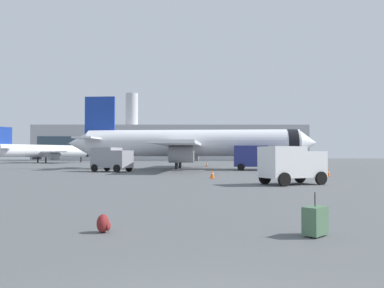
{
  "coord_description": "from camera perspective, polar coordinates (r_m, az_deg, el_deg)",
  "views": [
    {
      "loc": [
        -0.1,
        -4.0,
        2.04
      ],
      "look_at": [
        0.1,
        30.39,
        3.0
      ],
      "focal_mm": 35.83,
      "sensor_mm": 36.0,
      "label": 1
    }
  ],
  "objects": [
    {
      "name": "safety_cone_outer",
      "position": [
        66.09,
        2.24,
        -3.05
      ],
      "size": [
        0.44,
        0.44,
        0.74
      ],
      "color": "#F2590C",
      "rests_on": "ground"
    },
    {
      "name": "airplane_taxiing",
      "position": [
        102.13,
        -20.75,
        -1.0
      ],
      "size": [
        22.17,
        24.09,
        8.39
      ],
      "color": "white",
      "rests_on": "ground"
    },
    {
      "name": "airplane_at_gate",
      "position": [
        54.68,
        -0.21,
        0.1
      ],
      "size": [
        35.77,
        32.28,
        10.5
      ],
      "color": "white",
      "rests_on": "ground"
    },
    {
      "name": "cargo_van",
      "position": [
        27.04,
        14.64,
        -2.8
      ],
      "size": [
        4.83,
        3.76,
        2.6
      ],
      "color": "white",
      "rests_on": "ground"
    },
    {
      "name": "rolling_suitcase",
      "position": [
        10.25,
        17.86,
        -10.8
      ],
      "size": [
        0.74,
        0.73,
        1.1
      ],
      "color": "#476B4C",
      "rests_on": "ground"
    },
    {
      "name": "traveller_backpack",
      "position": [
        10.5,
        -13.04,
        -11.49
      ],
      "size": [
        0.36,
        0.4,
        0.48
      ],
      "color": "maroon",
      "rests_on": "ground"
    },
    {
      "name": "safety_cone_near",
      "position": [
        38.48,
        19.62,
        -4.04
      ],
      "size": [
        0.44,
        0.44,
        0.69
      ],
      "color": "#F2590C",
      "rests_on": "ground"
    },
    {
      "name": "safety_cone_far",
      "position": [
        33.18,
        3.03,
        -4.49
      ],
      "size": [
        0.44,
        0.44,
        0.74
      ],
      "color": "#F2590C",
      "rests_on": "ground"
    },
    {
      "name": "fuel_truck",
      "position": [
        50.36,
        9.63,
        -1.88
      ],
      "size": [
        6.31,
        3.52,
        3.2
      ],
      "color": "navy",
      "rests_on": "ground"
    },
    {
      "name": "safety_cone_mid",
      "position": [
        42.73,
        17.9,
        -3.79
      ],
      "size": [
        0.44,
        0.44,
        0.71
      ],
      "color": "#F2590C",
      "rests_on": "ground"
    },
    {
      "name": "terminal_building",
      "position": [
        137.97,
        -3.13,
        0.13
      ],
      "size": [
        93.77,
        19.22,
        24.13
      ],
      "color": "#B2B2B7",
      "rests_on": "ground"
    },
    {
      "name": "service_truck",
      "position": [
        46.86,
        -11.92,
        -2.09
      ],
      "size": [
        5.27,
        4.23,
        2.9
      ],
      "color": "gray",
      "rests_on": "ground"
    }
  ]
}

